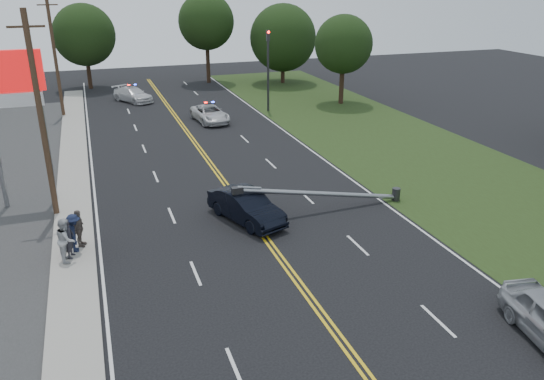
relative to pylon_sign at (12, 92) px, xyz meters
name	(u,v)px	position (x,y,z in m)	size (l,w,h in m)	color
ground	(318,310)	(10.50, -14.00, -6.00)	(120.00, 120.00, 0.00)	black
sidewalk	(74,228)	(2.10, -4.00, -5.94)	(1.80, 70.00, 0.12)	#9B968C
grass_verge	(455,177)	(24.00, -4.00, -5.99)	(12.00, 80.00, 0.01)	#233213
centerline_yellow	(242,206)	(10.50, -4.00, -5.99)	(0.36, 80.00, 0.00)	gold
pylon_sign	(12,92)	(0.00, 0.00, 0.00)	(3.20, 0.35, 8.00)	gray
traffic_signal	(268,64)	(18.80, 16.00, -1.79)	(0.28, 0.41, 7.05)	#2D2D30
fallen_streetlight	(331,194)	(14.69, -6.00, -5.08)	(9.36, 0.44, 1.91)	#2D2D30
utility_pole_mid	(41,117)	(1.30, -2.00, -0.91)	(1.60, 0.28, 10.00)	#382619
utility_pole_far	(55,57)	(1.30, 20.00, -0.91)	(1.60, 0.28, 10.00)	#382619
tree_6	(84,35)	(3.89, 32.37, -0.36)	(6.44, 6.44, 8.86)	black
tree_7	(206,22)	(16.88, 31.67, 0.71)	(6.17, 6.17, 9.81)	black
tree_8	(283,38)	(24.90, 28.71, -1.00)	(7.40, 7.40, 8.70)	black
tree_9	(344,44)	(26.39, 16.65, -0.48)	(5.36, 5.36, 8.22)	black
crashed_sedan	(246,207)	(10.21, -5.83, -5.23)	(1.62, 4.65, 1.53)	black
emergency_a	(210,114)	(12.94, 13.93, -5.33)	(2.22, 4.81, 1.34)	silver
emergency_b	(133,95)	(7.63, 24.01, -5.31)	(1.93, 4.75, 1.38)	silver
bystander_a	(69,238)	(2.03, -7.09, -4.99)	(0.65, 0.42, 1.77)	#26252D
bystander_b	(66,239)	(1.93, -7.31, -4.93)	(0.92, 0.72, 1.90)	#AEAFB3
bystander_c	(74,233)	(2.25, -6.59, -5.01)	(1.11, 0.64, 1.73)	#171E39
bystander_d	(79,228)	(2.44, -6.18, -5.02)	(1.01, 0.42, 1.72)	#60544D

